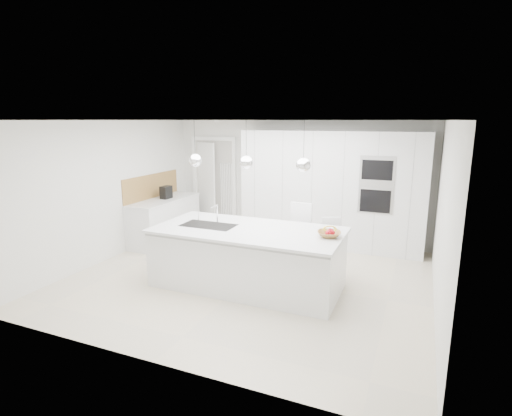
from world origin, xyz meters
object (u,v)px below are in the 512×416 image
at_px(fruit_bowl, 329,234).
at_px(espresso_machine, 166,192).
at_px(bar_stool_right, 328,249).
at_px(bar_stool_left, 298,240).
at_px(island_base, 247,259).

relative_size(fruit_bowl, espresso_machine, 1.25).
relative_size(espresso_machine, bar_stool_right, 0.27).
distance_m(fruit_bowl, espresso_machine, 4.03).
xyz_separation_m(bar_stool_left, bar_stool_right, (0.51, 0.00, -0.09)).
bearing_deg(bar_stool_left, espresso_machine, 169.09).
xyz_separation_m(island_base, bar_stool_right, (1.07, 0.81, 0.06)).
bearing_deg(bar_stool_right, island_base, -164.71).
bearing_deg(fruit_bowl, island_base, -175.41).
relative_size(island_base, fruit_bowl, 8.54).
distance_m(fruit_bowl, bar_stool_left, 1.03).
distance_m(espresso_machine, bar_stool_left, 3.22).
bearing_deg(bar_stool_right, espresso_machine, 146.40).
bearing_deg(fruit_bowl, bar_stool_right, 102.01).
bearing_deg(espresso_machine, island_base, -29.69).
distance_m(island_base, bar_stool_left, 0.99).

